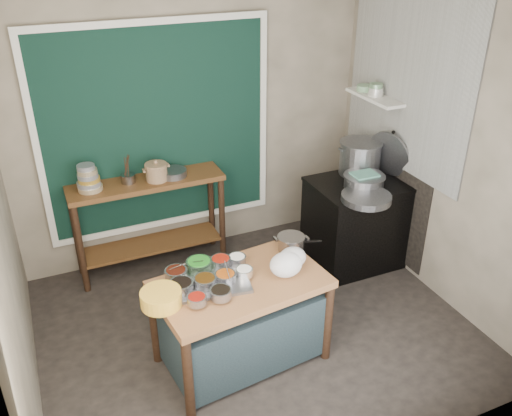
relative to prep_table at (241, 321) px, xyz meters
name	(u,v)px	position (x,y,z in m)	size (l,w,h in m)	color
floor	(255,328)	(0.24, 0.30, -0.39)	(3.50, 3.00, 0.02)	#2F2824
back_wall	(192,119)	(0.24, 1.81, 1.02)	(3.50, 0.02, 2.80)	gray
right_wall	(443,144)	(2.00, 0.30, 1.02)	(0.02, 3.00, 2.80)	gray
curtain_panel	(158,130)	(-0.11, 1.77, 0.98)	(2.10, 0.02, 1.90)	black
curtain_frame	(158,130)	(-0.11, 1.76, 0.98)	(2.22, 0.03, 2.02)	beige
tile_panel	(407,77)	(1.98, 0.85, 1.48)	(0.02, 1.70, 1.70)	#B2B2AA
soot_patch	(386,188)	(1.98, 0.95, 0.32)	(0.01, 1.30, 1.30)	black
wall_shelf	(375,97)	(1.87, 1.15, 1.23)	(0.22, 0.70, 0.03)	beige
prep_table	(241,321)	(0.00, 0.00, 0.00)	(1.25, 0.72, 0.75)	brown
back_counter	(150,224)	(-0.31, 1.58, 0.10)	(1.45, 0.40, 0.95)	brown
stove_block	(357,224)	(1.59, 0.85, 0.05)	(0.90, 0.68, 0.85)	black
stove_top	(361,184)	(1.59, 0.85, 0.49)	(0.92, 0.69, 0.03)	black
condiment_tray	(211,282)	(-0.21, 0.06, 0.39)	(0.54, 0.39, 0.02)	gray
condiment_bowls	(207,276)	(-0.23, 0.08, 0.43)	(0.65, 0.56, 0.08)	gray
yellow_basin	(161,298)	(-0.60, -0.03, 0.43)	(0.29, 0.29, 0.11)	gold
saucepan	(291,243)	(0.53, 0.24, 0.44)	(0.23, 0.23, 0.12)	gray
plastic_bag_a	(286,265)	(0.34, -0.06, 0.47)	(0.25, 0.21, 0.19)	white
plastic_bag_b	(293,257)	(0.44, 0.02, 0.45)	(0.21, 0.18, 0.16)	white
bowl_stack	(88,179)	(-0.81, 1.58, 0.68)	(0.22, 0.22, 0.25)	tan
utensil_cup	(128,178)	(-0.46, 1.60, 0.62)	(0.13, 0.13, 0.08)	gray
ceramic_crock	(157,173)	(-0.21, 1.54, 0.65)	(0.22, 0.22, 0.15)	#8C6C4C
wide_bowl	(173,173)	(-0.04, 1.57, 0.61)	(0.26, 0.26, 0.06)	gray
stock_pot	(360,158)	(1.69, 1.04, 0.67)	(0.42, 0.42, 0.33)	gray
pot_lid	(389,154)	(1.91, 0.89, 0.73)	(0.47, 0.47, 0.02)	gray
steamer	(364,182)	(1.55, 0.74, 0.57)	(0.40, 0.40, 0.13)	gray
green_cloth	(365,174)	(1.55, 0.74, 0.64)	(0.23, 0.18, 0.02)	#5B988C
shallow_pan	(366,198)	(1.42, 0.51, 0.53)	(0.45, 0.45, 0.06)	gray
shelf_bowl_stack	(376,90)	(1.87, 1.14, 1.29)	(0.15, 0.15, 0.12)	silver
shelf_bowl_green	(365,88)	(1.87, 1.33, 1.27)	(0.16, 0.16, 0.06)	gray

